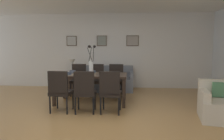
% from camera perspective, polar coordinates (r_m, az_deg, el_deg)
% --- Properties ---
extents(ground_plane, '(9.00, 9.00, 0.00)m').
position_cam_1_polar(ground_plane, '(4.31, -5.76, -12.85)').
color(ground_plane, tan).
extents(back_wall_panel, '(9.00, 0.10, 2.60)m').
position_cam_1_polar(back_wall_panel, '(7.30, -1.27, 5.34)').
color(back_wall_panel, silver).
rests_on(back_wall_panel, ground).
extents(dining_table, '(1.80, 0.92, 0.74)m').
position_cam_1_polar(dining_table, '(5.23, -5.82, -2.00)').
color(dining_table, '#33261E').
rests_on(dining_table, ground).
extents(dining_chair_near_left, '(0.47, 0.47, 0.92)m').
position_cam_1_polar(dining_chair_near_left, '(4.57, -14.29, -5.26)').
color(dining_chair_near_left, black).
rests_on(dining_chair_near_left, ground).
extents(dining_chair_near_right, '(0.47, 0.47, 0.92)m').
position_cam_1_polar(dining_chair_near_right, '(6.20, -9.31, -2.19)').
color(dining_chair_near_right, black).
rests_on(dining_chair_near_right, ground).
extents(dining_chair_far_left, '(0.47, 0.47, 0.92)m').
position_cam_1_polar(dining_chair_far_left, '(4.42, -7.58, -5.51)').
color(dining_chair_far_left, black).
rests_on(dining_chair_far_left, ground).
extents(dining_chair_far_right, '(0.46, 0.46, 0.92)m').
position_cam_1_polar(dining_chair_far_right, '(6.10, -4.37, -2.27)').
color(dining_chair_far_right, black).
rests_on(dining_chair_far_right, ground).
extents(dining_chair_mid_left, '(0.46, 0.46, 0.92)m').
position_cam_1_polar(dining_chair_mid_left, '(4.35, -0.48, -5.64)').
color(dining_chair_mid_left, black).
rests_on(dining_chair_mid_left, ground).
extents(dining_chair_mid_right, '(0.47, 0.47, 0.92)m').
position_cam_1_polar(dining_chair_mid_right, '(6.06, 1.07, -2.30)').
color(dining_chair_mid_right, black).
rests_on(dining_chair_mid_right, ground).
extents(centerpiece_vase, '(0.21, 0.23, 0.73)m').
position_cam_1_polar(centerpiece_vase, '(5.19, -5.85, 1.94)').
color(centerpiece_vase, white).
rests_on(centerpiece_vase, dining_table).
extents(placemat_near_left, '(0.32, 0.32, 0.01)m').
position_cam_1_polar(placemat_near_left, '(5.14, -12.18, -1.34)').
color(placemat_near_left, '#7F705B').
rests_on(placemat_near_left, dining_table).
extents(bowl_near_left, '(0.17, 0.17, 0.07)m').
position_cam_1_polar(bowl_near_left, '(5.14, -12.19, -0.93)').
color(bowl_near_left, '#475166').
rests_on(bowl_near_left, dining_table).
extents(placemat_near_right, '(0.32, 0.32, 0.01)m').
position_cam_1_polar(placemat_near_right, '(5.54, -10.94, -0.79)').
color(placemat_near_right, '#7F705B').
rests_on(placemat_near_right, dining_table).
extents(bowl_near_right, '(0.17, 0.17, 0.07)m').
position_cam_1_polar(bowl_near_right, '(5.53, -10.95, -0.41)').
color(bowl_near_right, '#475166').
rests_on(bowl_near_right, dining_table).
extents(placemat_far_left, '(0.32, 0.32, 0.01)m').
position_cam_1_polar(placemat_far_left, '(5.01, -6.26, -1.43)').
color(placemat_far_left, '#7F705B').
rests_on(placemat_far_left, dining_table).
extents(bowl_far_left, '(0.17, 0.17, 0.07)m').
position_cam_1_polar(bowl_far_left, '(5.01, -6.26, -1.01)').
color(bowl_far_left, '#475166').
rests_on(bowl_far_left, dining_table).
extents(placemat_far_right, '(0.32, 0.32, 0.01)m').
position_cam_1_polar(placemat_far_right, '(5.42, -5.43, -0.86)').
color(placemat_far_right, '#7F705B').
rests_on(placemat_far_right, dining_table).
extents(bowl_far_right, '(0.17, 0.17, 0.07)m').
position_cam_1_polar(bowl_far_right, '(5.41, -5.44, -0.47)').
color(bowl_far_right, '#475166').
rests_on(bowl_far_right, dining_table).
extents(sofa, '(1.71, 0.84, 0.80)m').
position_cam_1_polar(sofa, '(6.83, -1.33, -3.30)').
color(sofa, slate).
rests_on(sofa, ground).
extents(side_table, '(0.36, 0.36, 0.52)m').
position_cam_1_polar(side_table, '(7.09, -10.96, -3.24)').
color(side_table, '#3D2D23').
rests_on(side_table, ground).
extents(table_lamp, '(0.22, 0.22, 0.51)m').
position_cam_1_polar(table_lamp, '(7.01, -11.07, 1.87)').
color(table_lamp, '#4C4C51').
rests_on(table_lamp, side_table).
extents(armchair, '(0.94, 0.94, 0.75)m').
position_cam_1_polar(armchair, '(4.59, 28.25, -8.64)').
color(armchair, beige).
rests_on(armchair, ground).
extents(framed_picture_left, '(0.36, 0.03, 0.35)m').
position_cam_1_polar(framed_picture_left, '(7.47, -11.20, 7.98)').
color(framed_picture_left, '#473828').
extents(framed_picture_center, '(0.35, 0.03, 0.36)m').
position_cam_1_polar(framed_picture_center, '(7.25, -2.88, 8.15)').
color(framed_picture_center, '#473828').
extents(framed_picture_right, '(0.43, 0.03, 0.36)m').
position_cam_1_polar(framed_picture_right, '(7.19, 5.76, 8.14)').
color(framed_picture_right, '#473828').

